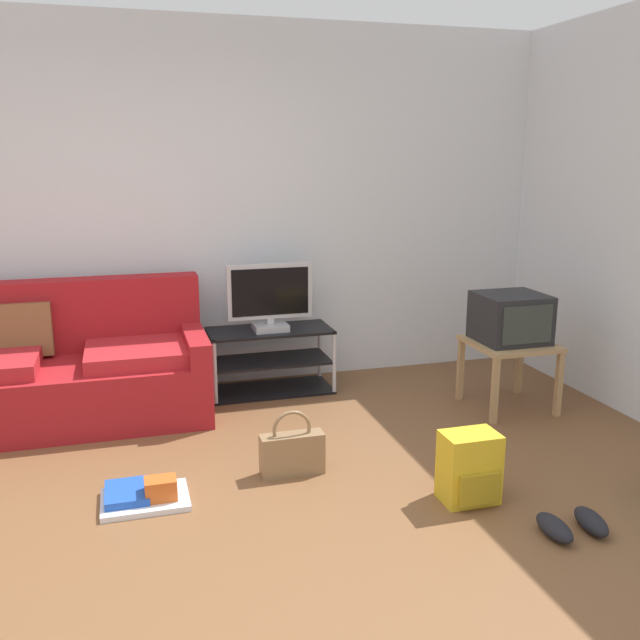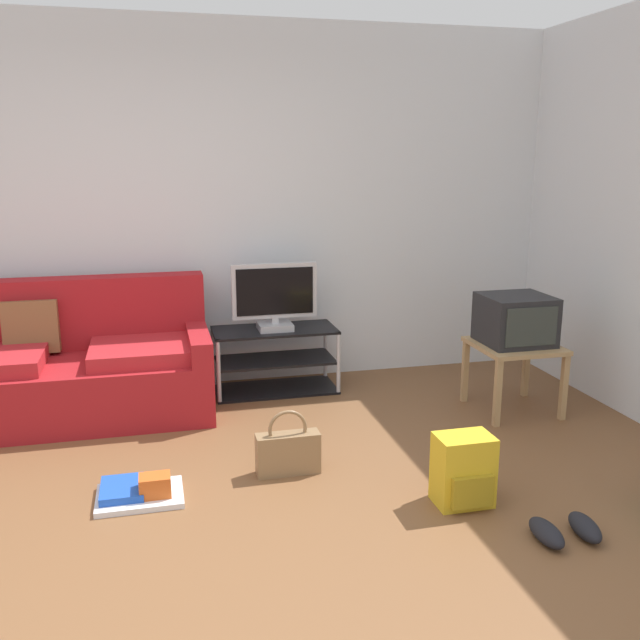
% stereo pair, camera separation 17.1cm
% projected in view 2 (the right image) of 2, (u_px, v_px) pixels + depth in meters
% --- Properties ---
extents(ground_plane, '(9.00, 9.80, 0.02)m').
position_uv_depth(ground_plane, '(191.00, 556.00, 3.11)').
color(ground_plane, brown).
extents(wall_back, '(9.00, 0.10, 2.70)m').
position_uv_depth(wall_back, '(162.00, 209.00, 5.10)').
color(wall_back, silver).
rests_on(wall_back, ground_plane).
extents(couch, '(1.85, 0.85, 0.91)m').
position_uv_depth(couch, '(70.00, 368.00, 4.70)').
color(couch, maroon).
rests_on(couch, ground_plane).
extents(tv_stand, '(0.91, 0.43, 0.48)m').
position_uv_depth(tv_stand, '(275.00, 360.00, 5.20)').
color(tv_stand, black).
rests_on(tv_stand, ground_plane).
extents(flat_tv, '(0.63, 0.22, 0.49)m').
position_uv_depth(flat_tv, '(275.00, 297.00, 5.07)').
color(flat_tv, '#B2B2B7').
rests_on(flat_tv, tv_stand).
extents(side_table, '(0.55, 0.55, 0.48)m').
position_uv_depth(side_table, '(514.00, 354.00, 4.76)').
color(side_table, tan).
rests_on(side_table, ground_plane).
extents(crt_tv, '(0.45, 0.43, 0.33)m').
position_uv_depth(crt_tv, '(515.00, 320.00, 4.72)').
color(crt_tv, '#232326').
rests_on(crt_tv, side_table).
extents(backpack, '(0.29, 0.27, 0.37)m').
position_uv_depth(backpack, '(463.00, 471.00, 3.52)').
color(backpack, gold).
rests_on(backpack, ground_plane).
extents(handbag, '(0.36, 0.11, 0.37)m').
position_uv_depth(handbag, '(288.00, 451.00, 3.87)').
color(handbag, olive).
rests_on(handbag, ground_plane).
extents(sneakers_pair, '(0.33, 0.26, 0.09)m').
position_uv_depth(sneakers_pair, '(566.00, 530.00, 3.22)').
color(sneakers_pair, black).
rests_on(sneakers_pair, ground_plane).
extents(floor_tray, '(0.44, 0.34, 0.14)m').
position_uv_depth(floor_tray, '(139.00, 492.00, 3.59)').
color(floor_tray, silver).
rests_on(floor_tray, ground_plane).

